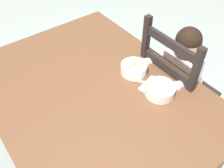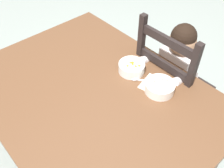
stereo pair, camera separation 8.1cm
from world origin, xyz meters
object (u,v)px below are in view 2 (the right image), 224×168
(dining_chair, at_px, (170,87))
(child_figure, at_px, (174,70))
(dining_table, at_px, (94,101))
(bowl_of_peas, at_px, (160,87))
(bowl_of_carrots, at_px, (132,67))
(spoon, at_px, (137,79))

(dining_chair, height_order, child_figure, dining_chair)
(dining_table, xyz_separation_m, bowl_of_peas, (0.24, 0.28, 0.12))
(bowl_of_peas, bearing_deg, dining_chair, 110.29)
(bowl_of_carrots, bearing_deg, dining_table, -95.31)
(dining_chair, xyz_separation_m, child_figure, (-0.00, -0.00, 0.16))
(dining_chair, xyz_separation_m, bowl_of_carrots, (-0.11, -0.30, 0.28))
(child_figure, height_order, spoon, child_figure)
(child_figure, height_order, bowl_of_peas, child_figure)
(bowl_of_peas, distance_m, bowl_of_carrots, 0.22)
(dining_chair, relative_size, spoon, 8.31)
(child_figure, bearing_deg, dining_chair, 86.74)
(child_figure, bearing_deg, bowl_of_peas, -69.43)
(dining_chair, height_order, bowl_of_carrots, dining_chair)
(child_figure, bearing_deg, dining_table, -103.37)
(child_figure, xyz_separation_m, bowl_of_carrots, (-0.11, -0.29, 0.12))
(child_figure, distance_m, spoon, 0.33)
(bowl_of_peas, bearing_deg, bowl_of_carrots, -179.99)
(bowl_of_peas, height_order, bowl_of_carrots, same)
(bowl_of_peas, height_order, spoon, bowl_of_peas)
(dining_table, distance_m, bowl_of_peas, 0.39)
(bowl_of_carrots, xyz_separation_m, spoon, (0.08, -0.03, -0.03))
(dining_table, bearing_deg, bowl_of_carrots, 84.69)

